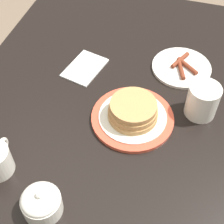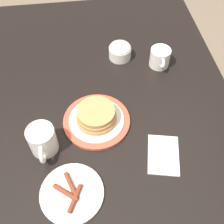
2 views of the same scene
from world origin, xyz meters
name	(u,v)px [view 2 (image 2 of 2)]	position (x,y,z in m)	size (l,w,h in m)	color
ground_plane	(110,186)	(0.00, 0.00, 0.00)	(8.00, 8.00, 0.00)	#7A6651
dining_table	(110,124)	(0.00, 0.00, 0.65)	(1.47, 0.97, 0.76)	black
pancake_plate	(96,118)	(0.06, -0.06, 0.79)	(0.24, 0.24, 0.07)	#DB5138
side_plate_bacon	(72,193)	(0.32, -0.16, 0.77)	(0.20, 0.20, 0.02)	silver
coffee_mug	(42,141)	(0.15, -0.24, 0.81)	(0.13, 0.09, 0.10)	silver
creamer_pitcher	(160,57)	(-0.20, 0.24, 0.80)	(0.12, 0.08, 0.09)	silver
sugar_bowl	(120,51)	(-0.27, 0.08, 0.80)	(0.10, 0.10, 0.08)	silver
napkin	(163,155)	(0.22, 0.15, 0.76)	(0.17, 0.13, 0.01)	white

